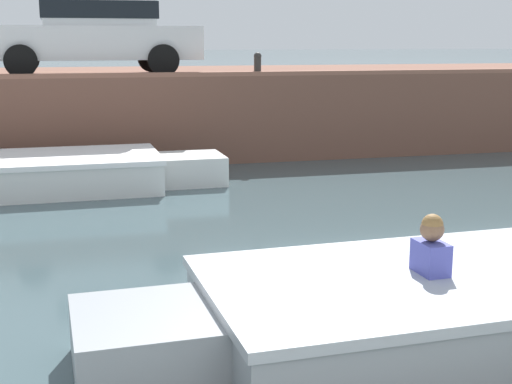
{
  "coord_description": "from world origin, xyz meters",
  "views": [
    {
      "loc": [
        -1.63,
        -0.97,
        2.34
      ],
      "look_at": [
        -0.23,
        4.34,
        1.18
      ],
      "focal_mm": 50.0,
      "sensor_mm": 36.0,
      "label": 1
    }
  ],
  "objects": [
    {
      "name": "ground_plane",
      "position": [
        0.0,
        6.2,
        0.0
      ],
      "size": [
        400.0,
        400.0,
        0.0
      ],
      "primitive_type": "plane",
      "color": "#3D5156"
    },
    {
      "name": "mooring_bollard_mid",
      "position": [
        1.98,
        12.66,
        1.93
      ],
      "size": [
        0.15,
        0.15,
        0.45
      ],
      "color": "#2D2B28",
      "rests_on": "far_quay_wall"
    },
    {
      "name": "far_quay_wall",
      "position": [
        0.0,
        15.41,
        0.85
      ],
      "size": [
        60.0,
        6.0,
        1.69
      ],
      "primitive_type": "cube",
      "color": "brown",
      "rests_on": "ground"
    },
    {
      "name": "car_left_inner_white",
      "position": [
        -1.07,
        13.76,
        2.54
      ],
      "size": [
        4.23,
        1.94,
        1.54
      ],
      "color": "white",
      "rests_on": "far_quay_wall"
    },
    {
      "name": "motorboat_passing",
      "position": [
        1.61,
        3.94,
        0.27
      ],
      "size": [
        6.28,
        2.22,
        1.02
      ],
      "color": "#93999E",
      "rests_on": "ground"
    },
    {
      "name": "far_wall_coping",
      "position": [
        0.0,
        12.53,
        1.73
      ],
      "size": [
        60.0,
        0.24,
        0.08
      ],
      "primitive_type": "cube",
      "color": "#925F4C",
      "rests_on": "far_quay_wall"
    }
  ]
}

